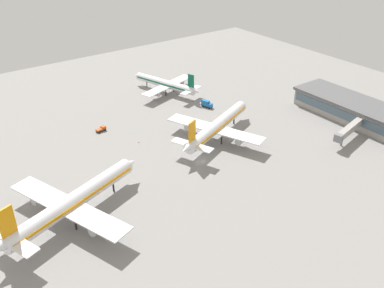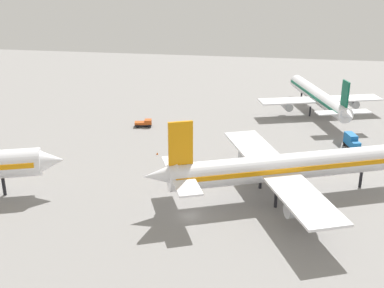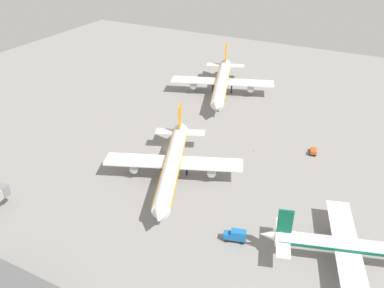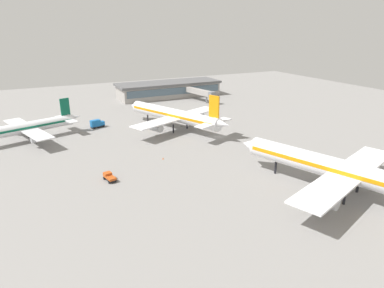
# 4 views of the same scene
# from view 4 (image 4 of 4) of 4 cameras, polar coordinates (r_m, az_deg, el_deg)

# --- Properties ---
(ground) EXTENTS (288.00, 288.00, 0.00)m
(ground) POSITION_cam_4_polar(r_m,az_deg,el_deg) (127.14, 4.29, 1.22)
(ground) COLOR gray
(terminal_building) EXTENTS (59.39, 19.32, 8.46)m
(terminal_building) POSITION_cam_4_polar(r_m,az_deg,el_deg) (199.68, -3.91, 9.12)
(terminal_building) COLOR #9E9993
(terminal_building) RESTS_ON ground
(airplane_at_gate) EXTENTS (45.49, 55.30, 17.41)m
(airplane_at_gate) POSITION_cam_4_polar(r_m,az_deg,el_deg) (89.62, 23.59, -3.99)
(airplane_at_gate) COLOR white
(airplane_at_gate) RESTS_ON ground
(airplane_taxiing) EXTENTS (41.76, 50.54, 16.13)m
(airplane_taxiing) POSITION_cam_4_polar(r_m,az_deg,el_deg) (134.46, -2.90, 4.85)
(airplane_taxiing) COLOR white
(airplane_taxiing) RESTS_ON ground
(airplane_distant) EXTENTS (42.47, 34.82, 13.25)m
(airplane_distant) POSITION_cam_4_polar(r_m,az_deg,el_deg) (134.54, -26.37, 2.38)
(airplane_distant) COLOR white
(airplane_distant) RESTS_ON ground
(pushback_tractor) EXTENTS (2.94, 4.69, 1.90)m
(pushback_tractor) POSITION_cam_4_polar(r_m,az_deg,el_deg) (93.96, -13.64, -5.36)
(pushback_tractor) COLOR black
(pushback_tractor) RESTS_ON ground
(catering_truck) EXTENTS (5.91, 3.43, 3.30)m
(catering_truck) POSITION_cam_4_polar(r_m,az_deg,el_deg) (142.94, -15.59, 3.30)
(catering_truck) COLOR black
(catering_truck) RESTS_ON ground
(jet_bridge) EXTENTS (7.61, 23.17, 6.74)m
(jet_bridge) POSITION_cam_4_polar(r_m,az_deg,el_deg) (185.97, 1.31, 8.67)
(jet_bridge) COLOR #9E9993
(jet_bridge) RESTS_ON ground
(safety_cone_mid_apron) EXTENTS (0.44, 0.44, 0.60)m
(safety_cone_mid_apron) POSITION_cam_4_polar(r_m,az_deg,el_deg) (105.88, -4.86, -2.40)
(safety_cone_mid_apron) COLOR #EA590C
(safety_cone_mid_apron) RESTS_ON ground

